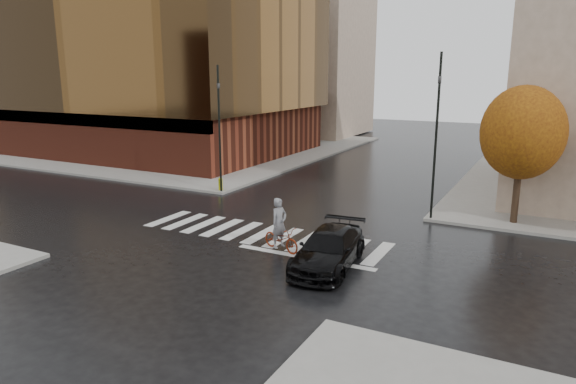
# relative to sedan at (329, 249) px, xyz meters

# --- Properties ---
(ground) EXTENTS (120.00, 120.00, 0.00)m
(ground) POSITION_rel_sedan_xyz_m (-4.27, 1.80, -0.71)
(ground) COLOR black
(ground) RESTS_ON ground
(sidewalk_nw) EXTENTS (30.00, 30.00, 0.15)m
(sidewalk_nw) POSITION_rel_sedan_xyz_m (-25.27, 22.80, -0.63)
(sidewalk_nw) COLOR gray
(sidewalk_nw) RESTS_ON ground
(crosswalk) EXTENTS (12.00, 3.00, 0.01)m
(crosswalk) POSITION_rel_sedan_xyz_m (-4.27, 2.30, -0.70)
(crosswalk) COLOR silver
(crosswalk) RESTS_ON ground
(office_glass) EXTENTS (27.00, 19.00, 16.00)m
(office_glass) POSITION_rel_sedan_xyz_m (-26.27, 19.79, 7.57)
(office_glass) COLOR maroon
(office_glass) RESTS_ON sidewalk_nw
(building_nw_far) EXTENTS (14.00, 12.00, 20.00)m
(building_nw_far) POSITION_rel_sedan_xyz_m (-20.27, 38.80, 9.44)
(building_nw_far) COLOR gray
(building_nw_far) RESTS_ON sidewalk_nw
(tree_ne_a) EXTENTS (3.80, 3.80, 6.50)m
(tree_ne_a) POSITION_rel_sedan_xyz_m (5.73, 9.20, 3.75)
(tree_ne_a) COLOR #312516
(tree_ne_a) RESTS_ON sidewalk_ne
(sedan) EXTENTS (2.50, 5.07, 1.42)m
(sedan) POSITION_rel_sedan_xyz_m (0.00, 0.00, 0.00)
(sedan) COLOR black
(sedan) RESTS_ON ground
(cyclist) EXTENTS (2.06, 1.27, 2.21)m
(cyclist) POSITION_rel_sedan_xyz_m (-2.50, 0.80, 0.05)
(cyclist) COLOR maroon
(cyclist) RESTS_ON ground
(traffic_light_nw) EXTENTS (0.23, 0.21, 7.46)m
(traffic_light_nw) POSITION_rel_sedan_xyz_m (-10.57, 8.10, 3.71)
(traffic_light_nw) COLOR black
(traffic_light_nw) RESTS_ON sidewalk_nw
(traffic_light_ne) EXTENTS (0.21, 0.24, 7.98)m
(traffic_light_ne) POSITION_rel_sedan_xyz_m (2.03, 8.10, 4.07)
(traffic_light_ne) COLOR black
(traffic_light_ne) RESTS_ON sidewalk_ne
(fire_hydrant) EXTENTS (0.28, 0.28, 0.78)m
(fire_hydrant) POSITION_rel_sedan_xyz_m (-10.77, 8.32, -0.13)
(fire_hydrant) COLOR #BDC50B
(fire_hydrant) RESTS_ON sidewalk_nw
(manhole) EXTENTS (0.69, 0.69, 0.01)m
(manhole) POSITION_rel_sedan_xyz_m (-1.12, -0.20, -0.70)
(manhole) COLOR #3E2E16
(manhole) RESTS_ON ground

